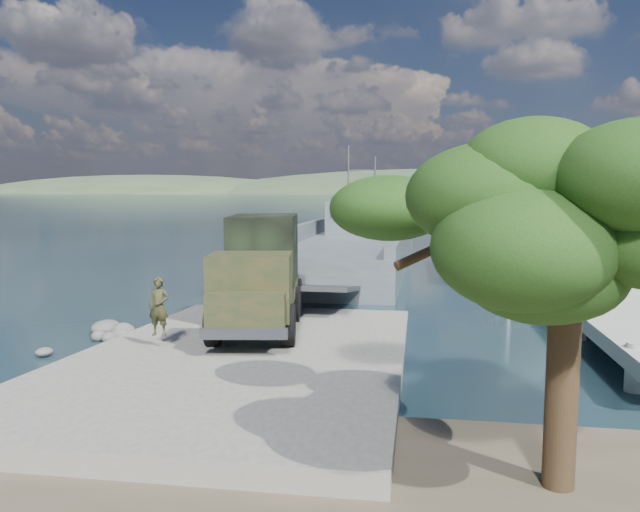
{
  "coord_description": "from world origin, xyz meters",
  "views": [
    {
      "loc": [
        5.38,
        -20.02,
        5.66
      ],
      "look_at": [
        1.28,
        6.0,
        2.77
      ],
      "focal_mm": 35.0,
      "sensor_mm": 36.0,
      "label": 1
    }
  ],
  "objects_px": {
    "overhang_tree": "(536,217)",
    "landing_craft": "(346,256)",
    "pier": "(546,256)",
    "sailboat_far": "(539,248)",
    "military_truck": "(260,272)",
    "soldier": "(159,318)",
    "sailboat_near": "(565,255)"
  },
  "relations": [
    {
      "from": "overhang_tree",
      "to": "landing_craft",
      "type": "bearing_deg",
      "value": 102.3
    },
    {
      "from": "pier",
      "to": "landing_craft",
      "type": "height_order",
      "value": "landing_craft"
    },
    {
      "from": "sailboat_far",
      "to": "overhang_tree",
      "type": "xyz_separation_m",
      "value": [
        -8.63,
        -46.11,
        4.8
      ]
    },
    {
      "from": "military_truck",
      "to": "soldier",
      "type": "relative_size",
      "value": 4.76
    },
    {
      "from": "pier",
      "to": "sailboat_far",
      "type": "xyz_separation_m",
      "value": [
        3.07,
        18.79,
        -1.25
      ]
    },
    {
      "from": "sailboat_far",
      "to": "landing_craft",
      "type": "bearing_deg",
      "value": -142.64
    },
    {
      "from": "soldier",
      "to": "military_truck",
      "type": "bearing_deg",
      "value": 60.07
    },
    {
      "from": "pier",
      "to": "soldier",
      "type": "height_order",
      "value": "pier"
    },
    {
      "from": "military_truck",
      "to": "sailboat_far",
      "type": "height_order",
      "value": "sailboat_far"
    },
    {
      "from": "sailboat_far",
      "to": "military_truck",
      "type": "bearing_deg",
      "value": -118.46
    },
    {
      "from": "landing_craft",
      "to": "sailboat_near",
      "type": "relative_size",
      "value": 5.35
    },
    {
      "from": "sailboat_near",
      "to": "sailboat_far",
      "type": "distance_m",
      "value": 5.73
    },
    {
      "from": "sailboat_near",
      "to": "military_truck",
      "type": "bearing_deg",
      "value": -102.69
    },
    {
      "from": "pier",
      "to": "landing_craft",
      "type": "relative_size",
      "value": 1.3
    },
    {
      "from": "landing_craft",
      "to": "sailboat_far",
      "type": "distance_m",
      "value": 20.74
    },
    {
      "from": "pier",
      "to": "sailboat_near",
      "type": "relative_size",
      "value": 6.94
    },
    {
      "from": "sailboat_near",
      "to": "sailboat_far",
      "type": "height_order",
      "value": "sailboat_far"
    },
    {
      "from": "landing_craft",
      "to": "pier",
      "type": "bearing_deg",
      "value": -21.6
    },
    {
      "from": "soldier",
      "to": "overhang_tree",
      "type": "bearing_deg",
      "value": -32.8
    },
    {
      "from": "soldier",
      "to": "sailboat_far",
      "type": "bearing_deg",
      "value": 66.52
    },
    {
      "from": "pier",
      "to": "sailboat_far",
      "type": "height_order",
      "value": "sailboat_far"
    },
    {
      "from": "overhang_tree",
      "to": "military_truck",
      "type": "bearing_deg",
      "value": 125.52
    },
    {
      "from": "soldier",
      "to": "sailboat_near",
      "type": "distance_m",
      "value": 38.7
    },
    {
      "from": "military_truck",
      "to": "sailboat_far",
      "type": "xyz_separation_m",
      "value": [
        16.52,
        35.05,
        -2.17
      ]
    },
    {
      "from": "military_truck",
      "to": "overhang_tree",
      "type": "relative_size",
      "value": 1.28
    },
    {
      "from": "military_truck",
      "to": "sailboat_far",
      "type": "bearing_deg",
      "value": 56.2
    },
    {
      "from": "sailboat_far",
      "to": "overhang_tree",
      "type": "bearing_deg",
      "value": -103.83
    },
    {
      "from": "military_truck",
      "to": "sailboat_near",
      "type": "height_order",
      "value": "sailboat_near"
    },
    {
      "from": "military_truck",
      "to": "pier",
      "type": "bearing_deg",
      "value": 41.85
    },
    {
      "from": "landing_craft",
      "to": "overhang_tree",
      "type": "relative_size",
      "value": 4.79
    },
    {
      "from": "pier",
      "to": "sailboat_far",
      "type": "bearing_deg",
      "value": 80.71
    },
    {
      "from": "military_truck",
      "to": "soldier",
      "type": "height_order",
      "value": "military_truck"
    }
  ]
}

